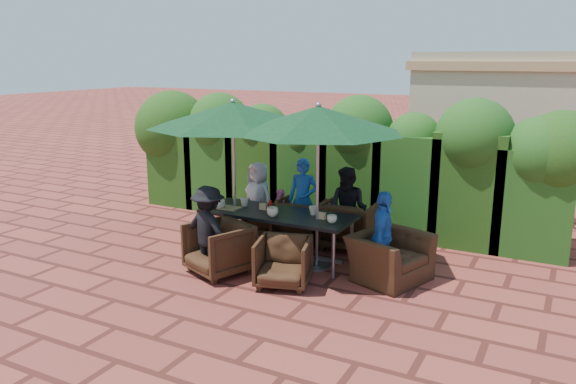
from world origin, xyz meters
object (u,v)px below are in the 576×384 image
at_px(chair_far_mid, 300,218).
at_px(chair_end_right, 390,250).
at_px(umbrella_left, 233,115).
at_px(umbrella_right, 318,120).
at_px(dining_table, 277,217).
at_px(chair_far_right, 349,222).
at_px(chair_near_right, 283,260).
at_px(chair_near_left, 219,246).
at_px(chair_far_left, 265,215).

bearing_deg(chair_far_mid, chair_end_right, 148.86).
relative_size(umbrella_left, umbrella_right, 1.07).
relative_size(dining_table, chair_end_right, 2.34).
xyz_separation_m(chair_far_right, chair_near_right, (-0.22, -1.91, -0.06)).
distance_m(chair_far_mid, chair_far_right, 0.89).
relative_size(chair_far_mid, chair_near_left, 0.96).
xyz_separation_m(umbrella_right, chair_near_right, (-0.11, -0.86, -1.84)).
bearing_deg(umbrella_left, dining_table, 0.18).
bearing_deg(umbrella_right, chair_near_right, -97.46).
bearing_deg(dining_table, umbrella_right, -3.19).
relative_size(chair_near_left, chair_near_right, 1.12).
bearing_deg(umbrella_left, chair_near_right, -33.41).
bearing_deg(chair_far_left, chair_near_left, 85.62).
bearing_deg(chair_near_left, chair_far_mid, 101.01).
bearing_deg(umbrella_right, umbrella_left, 178.58).
height_order(umbrella_left, chair_end_right, umbrella_left).
bearing_deg(chair_near_left, umbrella_left, 130.78).
xyz_separation_m(dining_table, chair_far_right, (0.80, 1.01, -0.24)).
distance_m(chair_far_right, chair_end_right, 1.46).
distance_m(chair_far_right, chair_near_left, 2.32).
xyz_separation_m(umbrella_left, chair_near_left, (0.31, -0.93, -1.80)).
bearing_deg(chair_far_right, chair_end_right, 132.27).
height_order(chair_far_left, chair_far_mid, chair_far_mid).
distance_m(chair_far_mid, chair_near_right, 1.96).
relative_size(dining_table, chair_near_right, 3.24).
height_order(dining_table, umbrella_right, umbrella_right).
distance_m(dining_table, chair_near_right, 1.11).
distance_m(chair_far_left, chair_end_right, 2.81).
bearing_deg(chair_far_mid, umbrella_left, 49.97).
xyz_separation_m(chair_far_mid, chair_far_right, (0.88, 0.07, 0.04)).
bearing_deg(chair_end_right, umbrella_right, 110.04).
bearing_deg(chair_near_left, chair_far_right, 79.46).
bearing_deg(chair_end_right, dining_table, 108.58).
height_order(umbrella_right, chair_far_right, umbrella_right).
height_order(chair_far_mid, chair_near_left, chair_near_left).
bearing_deg(chair_far_left, dining_table, 114.16).
xyz_separation_m(dining_table, umbrella_left, (-0.77, -0.00, 1.54)).
bearing_deg(umbrella_left, umbrella_right, -1.42).
xyz_separation_m(dining_table, chair_near_right, (0.58, -0.89, -0.31)).
bearing_deg(chair_near_right, dining_table, 106.90).
height_order(chair_far_right, chair_near_right, chair_far_right).
distance_m(chair_near_left, chair_near_right, 1.05).
height_order(chair_far_left, chair_far_right, chair_far_right).
relative_size(chair_far_mid, chair_far_right, 0.92).
xyz_separation_m(chair_far_mid, chair_end_right, (1.90, -0.97, 0.05)).
height_order(umbrella_left, umbrella_right, same).
height_order(chair_far_right, chair_near_left, chair_far_right).
bearing_deg(chair_far_right, umbrella_right, 82.18).
distance_m(umbrella_left, chair_far_left, 2.11).
bearing_deg(chair_far_right, chair_far_left, -1.71).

